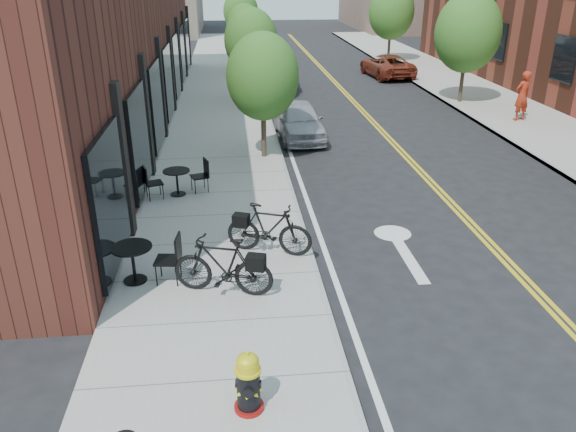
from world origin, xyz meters
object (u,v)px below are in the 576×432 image
bicycle_left (223,266)px  parked_car_b (276,73)px  bicycle_right (269,229)px  bistro_set_c (177,179)px  parked_car_c (269,52)px  pedestrian (522,96)px  fire_hydrant (248,383)px  bistro_set_b (133,259)px  parked_car_a (299,120)px  parked_car_far (387,66)px

bicycle_left → parked_car_b: (2.67, 19.91, 0.02)m
bicycle_right → bistro_set_c: (-2.16, 3.54, -0.11)m
parked_car_b → parked_car_c: bearing=84.8°
pedestrian → fire_hydrant: bearing=33.7°
bistro_set_b → pedestrian: bearing=46.4°
bicycle_right → bicycle_left: bearing=168.1°
bistro_set_b → parked_car_a: parked_car_a is taller
parked_car_a → parked_car_far: size_ratio=0.87×
bicycle_right → pedestrian: (10.54, 10.13, 0.40)m
parked_car_far → parked_car_b: bearing=12.9°
parked_car_b → parked_car_a: bearing=-93.8°
parked_car_far → bicycle_right: bearing=63.0°
parked_car_b → bicycle_right: bearing=-99.2°
pedestrian → bistro_set_b: bearing=20.9°
bicycle_right → parked_car_c: parked_car_c is taller
bistro_set_b → parked_car_far: parked_car_far is taller
bicycle_right → parked_car_a: (1.72, 8.92, -0.02)m
bicycle_left → parked_car_b: bearing=-170.8°
fire_hydrant → parked_car_a: bearing=89.1°
bistro_set_b → parked_car_c: 27.75m
fire_hydrant → parked_car_b: 23.06m
pedestrian → parked_car_c: bearing=-81.1°
bistro_set_b → bistro_set_c: (0.48, 4.42, -0.04)m
parked_car_b → pedestrian: pedestrian is taller
parked_car_far → bistro_set_c: bearing=53.4°
pedestrian → parked_car_b: bearing=-62.2°
bistro_set_c → parked_car_b: 15.38m
bicycle_left → parked_car_far: 23.80m
parked_car_b → parked_car_c: (0.19, 8.06, -0.07)m
parked_car_c → bicycle_left: bearing=-94.1°
bistro_set_b → parked_car_b: 19.80m
parked_car_far → pedestrian: size_ratio=2.31×
fire_hydrant → parked_car_b: parked_car_b is taller
bicycle_right → pedestrian: 14.62m
parked_car_far → pedestrian: pedestrian is taller
fire_hydrant → parked_car_far: bearing=79.8°
bistro_set_b → pedestrian: 17.18m
fire_hydrant → bistro_set_b: 4.16m
parked_car_far → fire_hydrant: bearing=65.3°
parked_car_far → parked_car_a: bearing=55.8°
parked_car_c → fire_hydrant: bearing=-92.9°
parked_car_far → parked_car_c: bearing=-49.8°
parked_car_a → bicycle_left: bearing=-107.0°
bicycle_left → pedestrian: (11.49, 11.62, 0.38)m
fire_hydrant → bicycle_right: (0.61, 4.52, 0.11)m
bistro_set_b → parked_car_c: (4.55, 27.37, 0.04)m
bistro_set_b → parked_car_b: (4.36, 19.31, 0.10)m
bistro_set_c → bistro_set_b: bearing=-114.8°
bistro_set_c → parked_car_c: parked_car_c is taller
bicycle_left → bistro_set_c: bicycle_left is taller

